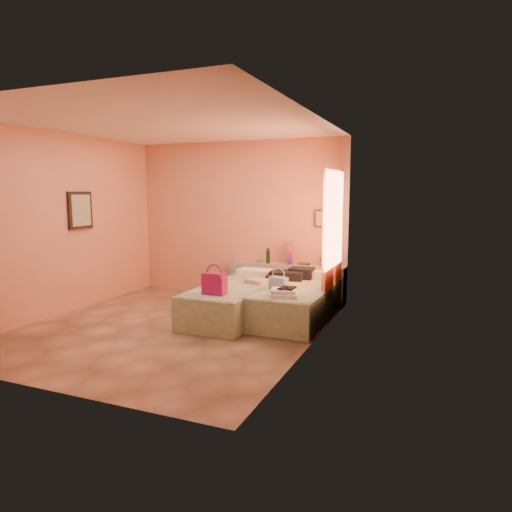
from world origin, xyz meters
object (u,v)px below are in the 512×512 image
Objects in this scene: green_book at (304,264)px; flower_vase at (324,260)px; blue_handbag at (278,283)px; water_bottle at (268,256)px; bed_right at (297,303)px; magenta_handbag at (215,283)px; headboard_ledge at (287,282)px; bed_left at (235,302)px; towel_stack at (284,293)px.

flower_vase is (0.37, -0.05, 0.10)m from green_book.
flower_vase is 1.40m from blue_handbag.
water_bottle is at bearing -177.50° from flower_vase.
water_bottle reaches higher than bed_right.
flower_vase reaches higher than magenta_handbag.
headboard_ledge is at bearing 120.05° from blue_handbag.
headboard_ledge is 1.41m from blue_handbag.
water_bottle is at bearing 88.46° from bed_left.
headboard_ledge is 8.86× the size of flower_vase.
magenta_handbag reaches higher than bed_right.
bed_left is (-0.38, -1.34, -0.08)m from headboard_ledge.
headboard_ledge is 1.18m from bed_right.
magenta_handbag is (-1.04, -1.98, -0.12)m from flower_vase.
bed_right is 0.49m from blue_handbag.
magenta_handbag is at bearing -133.72° from bed_right.
towel_stack is (0.56, -1.77, 0.23)m from headboard_ledge.
water_bottle is 0.99m from flower_vase.
bed_left is 0.76m from magenta_handbag.
blue_handbag is (0.70, 0.64, -0.06)m from magenta_handbag.
flower_vase reaches higher than towel_stack.
green_book is at bearing 102.24° from bed_right.
flower_vase is (1.03, 1.34, 0.52)m from bed_left.
headboard_ledge is at bearing -163.43° from green_book.
towel_stack is (-0.10, -1.77, -0.22)m from flower_vase.
bed_left is 0.78m from blue_handbag.
bed_right is 6.26× the size of magenta_handbag.
green_book is at bearing 8.54° from water_bottle.
green_book is 2.14m from magenta_handbag.
water_bottle is 0.73× the size of towel_stack.
blue_handbag is at bearing -63.24° from water_bottle.
headboard_ledge is 0.45m from green_book.
flower_vase is at bearing 63.16° from magenta_handbag.
magenta_handbag is at bearing -100.82° from headboard_ledge.
blue_handbag is at bearing -81.99° from green_book.
water_bottle is 1.10× the size of flower_vase.
headboard_ledge is 8.03× the size of water_bottle.
bed_right is at bearing -49.59° from water_bottle.
flower_vase is at bearing 52.60° from bed_left.
blue_handbag is (0.03, -1.40, -0.08)m from green_book.
bed_right is at bearing -97.31° from flower_vase.
blue_handbag is at bearing -123.82° from bed_right.
water_bottle is at bearing 117.37° from towel_stack.
blue_handbag reaches higher than bed_left.
blue_handbag is at bearing -0.43° from bed_left.
towel_stack is (0.03, -0.72, 0.30)m from bed_right.
headboard_ledge is 1.87m from towel_stack.
bed_right is at bearing 72.31° from blue_handbag.
green_book is 0.65× the size of blue_handbag.
green_book is at bearing 172.13° from flower_vase.
blue_handbag is (0.32, -1.35, 0.26)m from headboard_ledge.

